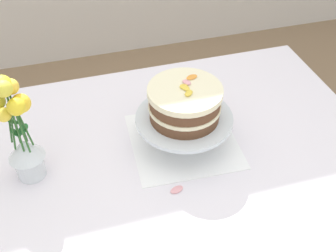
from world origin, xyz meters
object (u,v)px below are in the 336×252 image
at_px(cake_stand, 184,121).
at_px(layer_cake, 185,103).
at_px(flower_vase, 21,136).
at_px(dining_table, 159,189).

bearing_deg(cake_stand, layer_cake, 45.65).
bearing_deg(flower_vase, layer_cake, 1.11).
distance_m(cake_stand, layer_cake, 0.07).
relative_size(cake_stand, flower_vase, 0.86).
bearing_deg(dining_table, flower_vase, 166.55).
xyz_separation_m(cake_stand, flower_vase, (-0.46, -0.01, 0.06)).
height_order(dining_table, flower_vase, flower_vase).
height_order(cake_stand, flower_vase, flower_vase).
relative_size(dining_table, cake_stand, 4.83).
bearing_deg(layer_cake, dining_table, -139.20).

